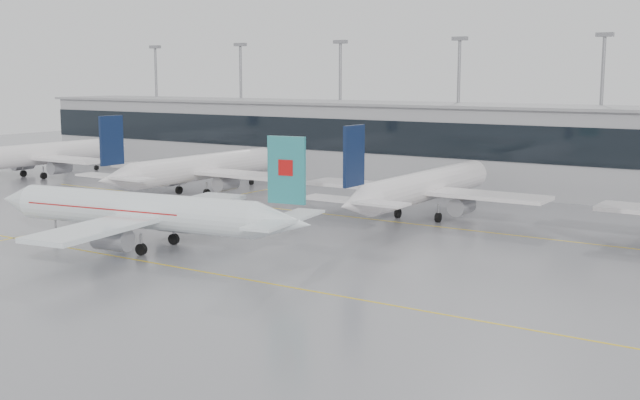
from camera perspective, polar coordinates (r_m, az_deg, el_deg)
The scene contains 12 objects.
ground at distance 66.84m, azimuth -5.73°, elevation -5.56°, with size 320.00×320.00×0.00m, color gray.
taxi_line_main at distance 66.84m, azimuth -5.73°, elevation -5.55°, with size 120.00×0.25×0.01m, color yellow.
taxi_line_north at distance 91.47m, azimuth 6.25°, elevation -1.65°, with size 120.00×0.25×0.01m, color yellow.
taxi_line_cross at distance 97.78m, azimuth -13.81°, elevation -1.18°, with size 0.25×60.00×0.01m, color yellow.
terminal at distance 119.78m, azimuth 13.38°, elevation 3.53°, with size 180.00×15.00×12.00m, color #9B9B9F.
terminal_glass at distance 112.62m, azimuth 12.07°, elevation 4.02°, with size 180.00×0.20×5.00m, color black.
terminal_roof at distance 119.39m, azimuth 13.48°, elevation 6.49°, with size 182.00×16.00×0.40m, color gray.
light_masts at distance 125.00m, azimuth 14.46°, elevation 7.08°, with size 156.40×1.00×22.60m.
air_canada_jet at distance 78.85m, azimuth -12.22°, elevation -0.83°, with size 36.24×29.17×11.36m.
parked_jet_a at distance 139.73m, azimuth -19.39°, elevation 3.05°, with size 29.64×36.96×11.72m.
parked_jet_b at distance 113.88m, azimuth -8.67°, elevation 2.25°, with size 29.64×36.96×11.72m.
parked_jet_c at distance 94.13m, azimuth 7.32°, elevation 0.91°, with size 29.64×36.96×11.72m.
Camera 1 is at (41.16, -49.99, 16.55)m, focal length 45.00 mm.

